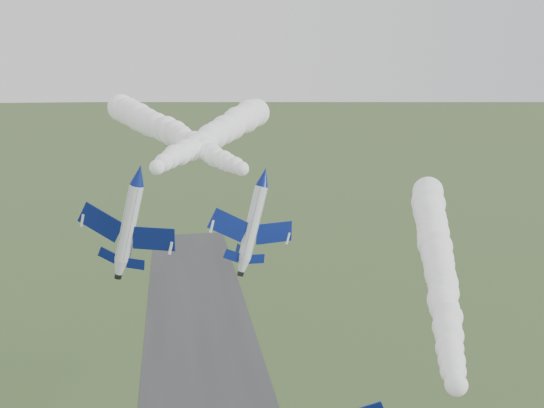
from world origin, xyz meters
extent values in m
cone|color=white|center=(16.40, -6.85, 33.17)|extent=(2.36, 2.17, 1.95)
cylinder|color=black|center=(16.68, -5.97, 33.17)|extent=(1.11, 0.83, 0.99)
cube|color=navy|center=(13.47, -10.09, 35.28)|extent=(3.26, 2.93, 3.44)
cube|color=navy|center=(15.29, -7.37, 34.34)|extent=(1.46, 1.33, 1.52)
cube|color=navy|center=(17.02, -7.92, 32.01)|extent=(1.46, 1.33, 1.52)
cube|color=navy|center=(16.99, -8.14, 33.91)|extent=(2.04, 1.92, 1.34)
cylinder|color=white|center=(-8.20, 19.34, 45.78)|extent=(4.74, 8.94, 1.92)
cone|color=navy|center=(-10.05, 14.10, 45.78)|extent=(2.58, 2.81, 1.92)
cone|color=white|center=(-6.42, 24.38, 45.78)|extent=(2.44, 2.42, 1.92)
cylinder|color=black|center=(-6.07, 25.37, 45.78)|extent=(1.13, 0.92, 0.97)
ellipsoid|color=black|center=(-8.81, 17.15, 46.35)|extent=(2.21, 3.27, 1.28)
cube|color=navy|center=(-10.82, 21.15, 46.42)|extent=(5.27, 3.93, 1.36)
cube|color=navy|center=(-5.09, 19.13, 44.83)|extent=(5.27, 3.93, 1.36)
cube|color=navy|center=(-8.26, 24.03, 46.20)|extent=(2.32, 1.77, 0.63)
cube|color=navy|center=(-5.20, 22.95, 45.35)|extent=(2.32, 1.77, 0.63)
cube|color=navy|center=(-6.49, 23.14, 47.09)|extent=(1.22, 1.82, 2.26)
cylinder|color=white|center=(5.68, 21.28, 44.83)|extent=(4.47, 8.63, 1.86)
cone|color=navy|center=(7.39, 16.21, 44.83)|extent=(2.47, 2.70, 1.86)
cone|color=white|center=(4.04, 26.16, 44.83)|extent=(2.35, 2.32, 1.86)
cylinder|color=black|center=(3.72, 27.12, 44.83)|extent=(1.09, 0.87, 0.94)
ellipsoid|color=black|center=(6.52, 19.27, 45.37)|extent=(2.10, 3.15, 1.24)
cube|color=navy|center=(2.62, 21.11, 45.49)|extent=(5.05, 3.73, 1.38)
cube|color=navy|center=(8.15, 22.97, 43.87)|extent=(5.05, 3.73, 1.38)
cube|color=navy|center=(2.86, 24.81, 45.26)|extent=(2.22, 1.68, 0.64)
cube|color=navy|center=(5.81, 25.80, 44.39)|extent=(2.22, 1.68, 0.64)
cube|color=navy|center=(4.74, 25.18, 46.09)|extent=(1.19, 1.76, 2.17)
camera|label=1|loc=(-4.53, -46.09, 57.14)|focal=40.00mm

